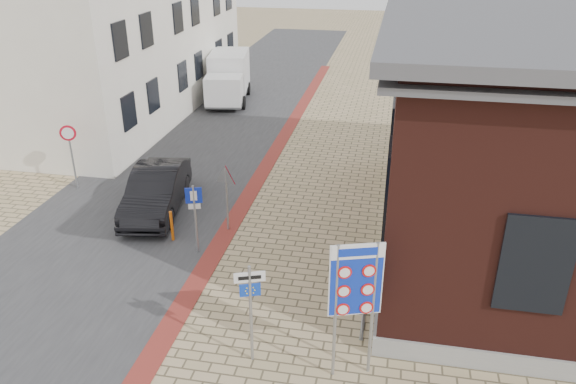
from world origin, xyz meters
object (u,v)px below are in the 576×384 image
Objects in this scene: parking_sign at (195,208)px; bollard at (172,226)px; sedan at (156,191)px; border_sign at (356,283)px; box_truck at (228,77)px; essen_sign at (250,299)px.

parking_sign reaches higher than bollard.
border_sign reaches higher than sedan.
bollard is at bearing 123.92° from border_sign.
box_truck is 21.88m from border_sign.
parking_sign is 1.48m from bollard.
sedan is at bearing -93.56° from box_truck.
border_sign is 7.85m from bollard.
bollard is (-3.77, 4.70, -1.15)m from essen_sign.
border_sign reaches higher than bollard.
essen_sign reaches higher than bollard.
essen_sign reaches higher than sedan.
border_sign is 1.49× the size of parking_sign.
border_sign is at bearing -58.20° from parking_sign.
parking_sign is (-5.01, 4.20, -0.90)m from border_sign.
box_truck is 21.07m from essen_sign.
sedan is at bearing 124.49° from bollard.
sedan is at bearing 107.36° from essen_sign.
box_truck reaches higher than sedan.
sedan is 13.56m from box_truck.
essen_sign is at bearing -74.75° from parking_sign.
essen_sign is at bearing 161.97° from border_sign.
parking_sign is (-2.77, 4.20, -0.18)m from essen_sign.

